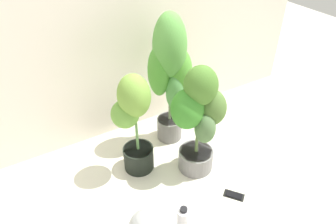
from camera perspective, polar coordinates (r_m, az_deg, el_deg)
The scene contains 7 objects.
ground_plane at distance 2.43m, azimuth 6.05°, elevation -11.62°, with size 8.00×8.00×0.00m, color silver.
mylar_back_wall at distance 2.50m, azimuth -4.46°, elevation 17.54°, with size 3.20×0.01×2.00m, color silver.
potted_plant_back_center at distance 2.38m, azimuth 0.47°, elevation 7.58°, with size 0.40×0.33×1.11m.
potted_plant_center at distance 2.17m, azimuth 5.62°, elevation -0.92°, with size 0.46×0.33×0.88m.
potted_plant_back_left at distance 2.19m, azimuth -6.33°, elevation -1.43°, with size 0.30×0.27×0.82m.
cell_phone at distance 2.34m, azimuth 11.98°, elevation -14.65°, with size 0.14×0.16×0.01m.
nutrient_bottle at distance 2.03m, azimuth 2.79°, elevation -19.44°, with size 0.08×0.08×0.25m.
Camera 1 is at (-1.04, -1.27, 1.79)m, focal length 33.31 mm.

